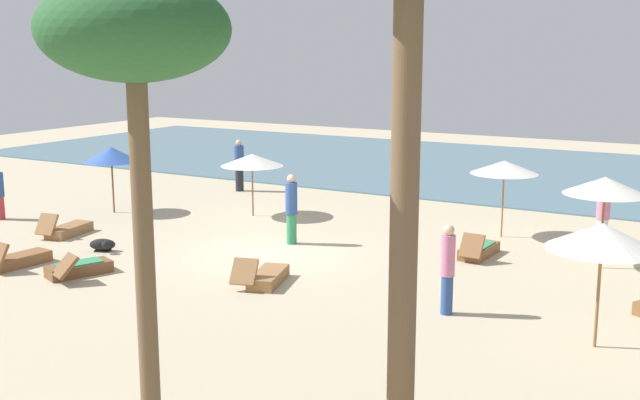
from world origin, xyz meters
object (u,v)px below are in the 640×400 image
object	(u,v)px
lounger_3	(17,260)
palm_2	(135,40)
lounger_6	(78,268)
person_1	(239,165)
umbrella_0	(252,160)
lounger_1	(478,250)
umbrella_4	(602,237)
person_2	(448,268)
person_3	(603,214)
dog	(103,245)
lounger_2	(266,277)
lounger_0	(67,230)
umbrella_1	(605,186)
umbrella_3	(111,155)
umbrella_2	(504,167)
person_4	(291,208)

from	to	relation	value
lounger_3	palm_2	world-z (taller)	palm_2
lounger_6	person_1	world-z (taller)	person_1
umbrella_0	lounger_1	xyz separation A→B (m)	(7.94, -1.25, -1.64)
umbrella_4	lounger_6	distance (m)	11.82
person_1	lounger_1	bearing A→B (deg)	-23.14
umbrella_4	palm_2	size ratio (longest dim) A/B	0.37
umbrella_4	person_2	world-z (taller)	umbrella_4
person_3	dog	bearing A→B (deg)	-149.07
lounger_1	lounger_2	distance (m)	5.86
umbrella_4	lounger_2	size ratio (longest dim) A/B	1.29
lounger_1	person_1	xyz separation A→B (m)	(-10.90, 4.66, 0.81)
umbrella_0	person_1	size ratio (longest dim) A/B	1.03
lounger_0	umbrella_1	bearing A→B (deg)	16.36
lounger_1	lounger_3	bearing A→B (deg)	-145.80
person_1	umbrella_3	bearing A→B (deg)	-103.81
umbrella_2	person_2	bearing A→B (deg)	-81.97
lounger_2	palm_2	size ratio (longest dim) A/B	0.28
umbrella_3	person_1	distance (m)	5.51
umbrella_2	dog	size ratio (longest dim) A/B	2.90
palm_2	lounger_2	bearing A→B (deg)	110.31
lounger_0	lounger_1	size ratio (longest dim) A/B	1.03
umbrella_3	palm_2	bearing A→B (deg)	-43.83
umbrella_1	lounger_2	world-z (taller)	umbrella_1
lounger_3	person_3	bearing A→B (deg)	36.16
person_3	umbrella_3	bearing A→B (deg)	-168.48
umbrella_0	dog	bearing A→B (deg)	-98.94
person_1	person_3	bearing A→B (deg)	-9.46
lounger_2	lounger_6	world-z (taller)	lounger_2
umbrella_4	person_2	xyz separation A→B (m)	(-2.98, 0.35, -1.09)
person_2	umbrella_1	bearing A→B (deg)	67.84
lounger_0	person_4	bearing A→B (deg)	21.32
person_4	umbrella_0	bearing A→B (deg)	140.43
umbrella_3	person_4	world-z (taller)	umbrella_3
lounger_0	lounger_2	size ratio (longest dim) A/B	0.97
lounger_0	lounger_1	distance (m)	11.67
lounger_2	dog	world-z (taller)	lounger_2
umbrella_0	umbrella_1	xyz separation A→B (m)	(10.88, -0.77, 0.24)
lounger_0	lounger_6	size ratio (longest dim) A/B	0.96
lounger_3	palm_2	bearing A→B (deg)	-28.99
lounger_1	umbrella_4	bearing A→B (deg)	-52.17
lounger_2	person_2	distance (m)	4.41
lounger_2	person_1	distance (m)	12.00
lounger_6	lounger_2	bearing A→B (deg)	21.25
dog	person_4	bearing A→B (deg)	39.53
umbrella_1	person_3	bearing A→B (deg)	99.50
umbrella_3	lounger_3	world-z (taller)	umbrella_3
umbrella_4	umbrella_3	bearing A→B (deg)	164.85
umbrella_4	lounger_6	size ratio (longest dim) A/B	1.28
umbrella_0	person_3	size ratio (longest dim) A/B	1.05
umbrella_3	person_1	world-z (taller)	umbrella_3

